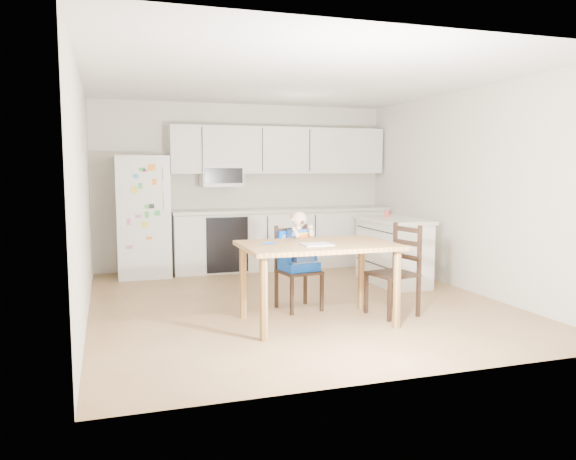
# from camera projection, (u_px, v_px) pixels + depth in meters

# --- Properties ---
(room) EXTENTS (4.52, 5.01, 2.51)m
(room) POSITION_uv_depth(u_px,v_px,m) (283.00, 192.00, 6.76)
(room) COLOR brown
(room) RESTS_ON ground
(refrigerator) EXTENTS (0.72, 0.70, 1.70)m
(refrigerator) POSITION_uv_depth(u_px,v_px,m) (143.00, 217.00, 7.91)
(refrigerator) COLOR silver
(refrigerator) RESTS_ON ground
(kitchen_run) EXTENTS (3.37, 0.62, 2.15)m
(kitchen_run) POSITION_uv_depth(u_px,v_px,m) (280.00, 211.00, 8.62)
(kitchen_run) COLOR silver
(kitchen_run) RESTS_ON ground
(kitchen_island) EXTENTS (0.62, 1.18, 0.87)m
(kitchen_island) POSITION_uv_depth(u_px,v_px,m) (393.00, 251.00, 7.45)
(kitchen_island) COLOR silver
(kitchen_island) RESTS_ON ground
(red_cup) EXTENTS (0.07, 0.07, 0.09)m
(red_cup) POSITION_uv_depth(u_px,v_px,m) (387.00, 214.00, 7.62)
(red_cup) COLOR red
(red_cup) RESTS_ON kitchen_island
(dining_table) EXTENTS (1.49, 0.96, 0.80)m
(dining_table) POSITION_uv_depth(u_px,v_px,m) (318.00, 254.00, 5.50)
(dining_table) COLOR brown
(dining_table) RESTS_ON ground
(napkin) EXTENTS (0.28, 0.24, 0.01)m
(napkin) POSITION_uv_depth(u_px,v_px,m) (317.00, 244.00, 5.37)
(napkin) COLOR #ABABB0
(napkin) RESTS_ON dining_table
(toddler_spoon) EXTENTS (0.12, 0.06, 0.02)m
(toddler_spoon) POSITION_uv_depth(u_px,v_px,m) (268.00, 243.00, 5.44)
(toddler_spoon) COLOR blue
(toddler_spoon) RESTS_ON dining_table
(chair_booster) EXTENTS (0.46, 0.46, 1.07)m
(chair_booster) POSITION_uv_depth(u_px,v_px,m) (297.00, 250.00, 6.08)
(chair_booster) COLOR black
(chair_booster) RESTS_ON ground
(chair_side) EXTENTS (0.50, 0.50, 0.95)m
(chair_side) POSITION_uv_depth(u_px,v_px,m) (400.00, 264.00, 5.87)
(chair_side) COLOR black
(chair_side) RESTS_ON ground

